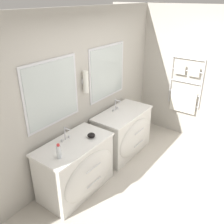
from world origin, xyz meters
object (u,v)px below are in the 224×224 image
at_px(toiletry_bottle, 59,152).
at_px(vanity_right, 124,133).
at_px(vanity_left, 77,167).
at_px(amenity_bowl, 91,135).

bearing_deg(toiletry_bottle, vanity_right, 2.14).
relative_size(vanity_left, vanity_right, 1.00).
bearing_deg(vanity_right, amenity_bowl, -176.23).
distance_m(vanity_left, vanity_right, 1.27).
bearing_deg(vanity_left, toiletry_bottle, -170.48).
bearing_deg(vanity_right, vanity_left, 180.00).
distance_m(toiletry_bottle, amenity_bowl, 0.64).
height_order(vanity_left, toiletry_bottle, toiletry_bottle).
height_order(vanity_right, toiletry_bottle, toiletry_bottle).
xyz_separation_m(vanity_right, toiletry_bottle, (-1.63, -0.06, 0.51)).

